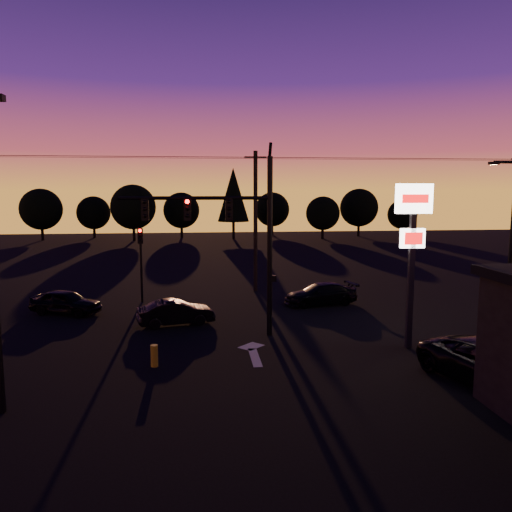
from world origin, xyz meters
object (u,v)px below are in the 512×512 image
(streetlight, at_px, (510,233))
(car_left, at_px, (66,302))
(traffic_signal_mast, at_px, (234,227))
(secondary_signal, at_px, (141,254))
(car_right, at_px, (321,294))
(bollard, at_px, (154,356))
(suv_parked, at_px, (493,365))
(pylon_sign, at_px, (413,231))
(car_mid, at_px, (176,312))

(streetlight, bearing_deg, car_left, 170.91)
(traffic_signal_mast, height_order, secondary_signal, traffic_signal_mast)
(traffic_signal_mast, xyz_separation_m, car_right, (5.38, 5.72, -4.32))
(secondary_signal, height_order, bollard, secondary_signal)
(traffic_signal_mast, xyz_separation_m, secondary_signal, (-4.90, 7.49, -2.07))
(suv_parked, bearing_deg, pylon_sign, 87.33)
(streetlight, relative_size, bollard, 9.71)
(car_mid, bearing_deg, car_right, -80.31)
(car_mid, bearing_deg, secondary_signal, 9.33)
(car_left, relative_size, car_right, 0.89)
(car_mid, bearing_deg, pylon_sign, -129.33)
(car_mid, bearing_deg, car_left, 50.71)
(secondary_signal, height_order, car_left, secondary_signal)
(car_left, height_order, car_right, car_left)
(secondary_signal, relative_size, car_right, 1.03)
(pylon_sign, distance_m, bollard, 11.33)
(bollard, height_order, car_mid, car_mid)
(car_left, relative_size, car_mid, 1.02)
(car_right, height_order, suv_parked, suv_parked)
(pylon_sign, distance_m, suv_parked, 6.04)
(car_right, xyz_separation_m, suv_parked, (2.86, -12.41, 0.11))
(secondary_signal, distance_m, car_left, 4.94)
(car_left, bearing_deg, bollard, -127.16)
(traffic_signal_mast, relative_size, car_mid, 2.33)
(streetlight, bearing_deg, car_right, 153.99)
(car_left, xyz_separation_m, car_mid, (5.92, -2.87, -0.04))
(bollard, distance_m, car_mid, 5.85)
(bollard, bearing_deg, traffic_signal_mast, 47.69)
(traffic_signal_mast, height_order, bollard, traffic_signal_mast)
(pylon_sign, relative_size, suv_parked, 1.31)
(bollard, xyz_separation_m, car_left, (-5.38, 8.70, 0.23))
(traffic_signal_mast, relative_size, car_left, 2.27)
(secondary_signal, xyz_separation_m, car_left, (-3.73, -2.36, -2.22))
(streetlight, distance_m, car_mid, 17.16)
(secondary_signal, xyz_separation_m, streetlight, (18.91, -5.99, 1.56))
(traffic_signal_mast, relative_size, secondary_signal, 1.97)
(secondary_signal, bearing_deg, streetlight, -17.56)
(pylon_sign, distance_m, car_left, 17.99)
(pylon_sign, bearing_deg, traffic_signal_mast, 160.64)
(traffic_signal_mast, height_order, car_left, traffic_signal_mast)
(streetlight, xyz_separation_m, bollard, (-17.25, -5.07, -4.01))
(traffic_signal_mast, xyz_separation_m, bollard, (-3.25, -3.57, -4.52))
(pylon_sign, xyz_separation_m, car_right, (-1.72, 8.21, -4.30))
(streetlight, height_order, car_mid, streetlight)
(secondary_signal, height_order, car_mid, secondary_signal)
(streetlight, height_order, bollard, streetlight)
(traffic_signal_mast, relative_size, pylon_sign, 1.26)
(secondary_signal, bearing_deg, bollard, -81.48)
(pylon_sign, bearing_deg, secondary_signal, 140.23)
(pylon_sign, xyz_separation_m, suv_parked, (1.15, -4.20, -4.19))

